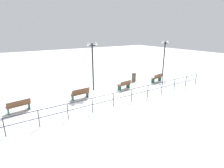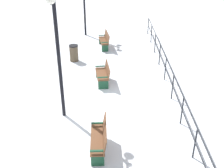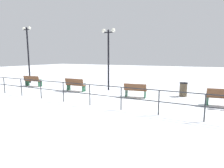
{
  "view_description": "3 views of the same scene",
  "coord_description": "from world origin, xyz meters",
  "px_view_note": "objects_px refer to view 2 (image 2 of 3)",
  "views": [
    {
      "loc": [
        -13.05,
        7.6,
        5.53
      ],
      "look_at": [
        -1.96,
        0.34,
        1.45
      ],
      "focal_mm": 28.01,
      "sensor_mm": 36.0,
      "label": 1
    },
    {
      "loc": [
        -0.52,
        9.21,
        6.02
      ],
      "look_at": [
        -0.51,
        -0.39,
        0.95
      ],
      "focal_mm": 45.1,
      "sensor_mm": 36.0,
      "label": 2
    },
    {
      "loc": [
        -10.65,
        -6.09,
        2.49
      ],
      "look_at": [
        -1.27,
        -1.28,
        0.92
      ],
      "focal_mm": 29.36,
      "sensor_mm": 36.0,
      "label": 3
    }
  ],
  "objects_px": {
    "bench_second": "(104,74)",
    "bench_third": "(100,138)",
    "lamppost_middle": "(57,35)",
    "bench_nearest": "(105,40)",
    "trash_bin": "(74,53)"
  },
  "relations": [
    {
      "from": "bench_second",
      "to": "bench_third",
      "type": "bearing_deg",
      "value": 82.77
    },
    {
      "from": "bench_second",
      "to": "bench_nearest",
      "type": "bearing_deg",
      "value": -96.93
    },
    {
      "from": "bench_nearest",
      "to": "lamppost_middle",
      "type": "xyz_separation_m",
      "value": [
        1.37,
        7.27,
        2.67
      ]
    },
    {
      "from": "bench_nearest",
      "to": "bench_second",
      "type": "distance_m",
      "value": 4.62
    },
    {
      "from": "bench_second",
      "to": "lamppost_middle",
      "type": "bearing_deg",
      "value": 54.18
    },
    {
      "from": "bench_second",
      "to": "trash_bin",
      "type": "xyz_separation_m",
      "value": [
        1.67,
        -2.59,
        -0.01
      ]
    },
    {
      "from": "bench_nearest",
      "to": "bench_second",
      "type": "relative_size",
      "value": 1.11
    },
    {
      "from": "trash_bin",
      "to": "lamppost_middle",
      "type": "bearing_deg",
      "value": 92.64
    },
    {
      "from": "bench_third",
      "to": "lamppost_middle",
      "type": "distance_m",
      "value": 3.62
    },
    {
      "from": "lamppost_middle",
      "to": "trash_bin",
      "type": "relative_size",
      "value": 5.08
    },
    {
      "from": "bench_second",
      "to": "lamppost_middle",
      "type": "height_order",
      "value": "lamppost_middle"
    },
    {
      "from": "bench_second",
      "to": "bench_third",
      "type": "distance_m",
      "value": 4.62
    },
    {
      "from": "bench_nearest",
      "to": "lamppost_middle",
      "type": "distance_m",
      "value": 7.87
    },
    {
      "from": "lamppost_middle",
      "to": "trash_bin",
      "type": "xyz_separation_m",
      "value": [
        0.24,
        -5.24,
        -2.71
      ]
    },
    {
      "from": "lamppost_middle",
      "to": "bench_third",
      "type": "bearing_deg",
      "value": 126.32
    }
  ]
}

